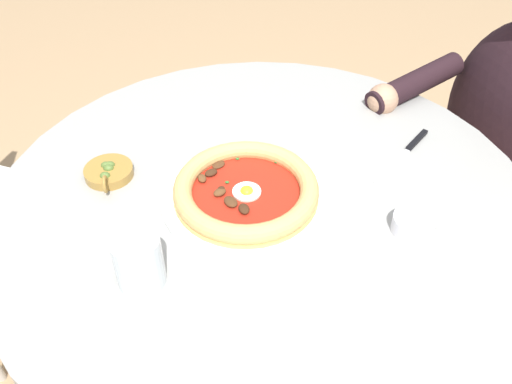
% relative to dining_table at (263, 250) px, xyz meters
% --- Properties ---
extents(dining_table, '(1.01, 1.01, 0.76)m').
position_rel_dining_table_xyz_m(dining_table, '(0.00, 0.00, 0.00)').
color(dining_table, '#999993').
rests_on(dining_table, ground).
extents(pizza_on_plate, '(0.31, 0.31, 0.04)m').
position_rel_dining_table_xyz_m(pizza_on_plate, '(0.03, 0.01, 0.17)').
color(pizza_on_plate, white).
rests_on(pizza_on_plate, dining_table).
extents(water_glass, '(0.08, 0.08, 0.09)m').
position_rel_dining_table_xyz_m(water_glass, '(0.20, 0.20, 0.19)').
color(water_glass, silver).
rests_on(water_glass, dining_table).
extents(steak_knife, '(0.14, 0.17, 0.01)m').
position_rel_dining_table_xyz_m(steak_knife, '(-0.30, -0.13, 0.15)').
color(steak_knife, silver).
rests_on(steak_knife, dining_table).
extents(ramekin_capers, '(0.07, 0.07, 0.03)m').
position_rel_dining_table_xyz_m(ramekin_capers, '(-0.25, 0.10, 0.17)').
color(ramekin_capers, white).
rests_on(ramekin_capers, dining_table).
extents(olive_pan, '(0.09, 0.12, 0.04)m').
position_rel_dining_table_xyz_m(olive_pan, '(0.30, -0.06, 0.16)').
color(olive_pan, olive).
rests_on(olive_pan, dining_table).
extents(diner_person, '(0.58, 0.44, 1.12)m').
position_rel_dining_table_xyz_m(diner_person, '(-0.61, -0.31, -0.11)').
color(diner_person, '#282833').
rests_on(diner_person, ground).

